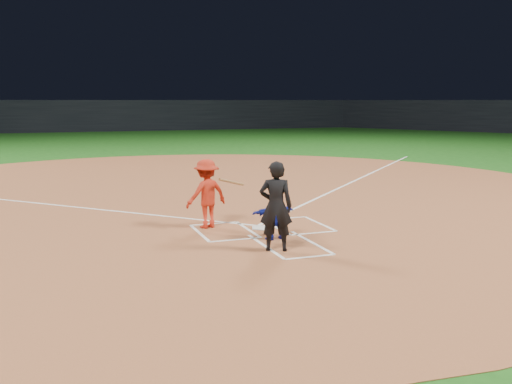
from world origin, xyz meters
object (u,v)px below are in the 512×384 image
object	(u,v)px
home_plate	(262,228)
catcher	(275,214)
umpire	(276,206)
batter_at_plate	(207,194)

from	to	relation	value
home_plate	catcher	size ratio (longest dim) A/B	0.52
catcher	umpire	world-z (taller)	umpire
umpire	catcher	bearing A→B (deg)	-88.23
catcher	umpire	xyz separation A→B (m)	(-0.36, -0.93, 0.37)
home_plate	catcher	xyz separation A→B (m)	(-0.10, -1.14, 0.57)
home_plate	batter_at_plate	distance (m)	1.61
catcher	umpire	distance (m)	1.06
home_plate	umpire	size ratio (longest dim) A/B	0.32
home_plate	umpire	distance (m)	2.32
umpire	batter_at_plate	bearing A→B (deg)	-50.26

